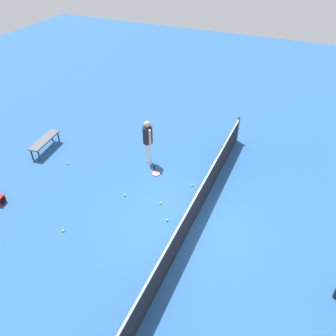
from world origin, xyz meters
name	(u,v)px	position (x,y,z in m)	size (l,w,h in m)	color
ground_plane	(192,225)	(0.00, 0.00, 0.00)	(40.00, 40.00, 0.00)	#265693
court_net	(193,212)	(0.00, 0.00, 0.50)	(10.09, 0.09, 1.07)	#4C4C51
player_near_side	(148,139)	(-2.27, -2.53, 1.01)	(0.48, 0.48, 1.70)	white
tennis_racket_near_player	(156,173)	(-1.80, -2.02, 0.01)	(0.58, 0.48, 0.03)	red
tennis_ball_near_player	(192,185)	(-1.66, -0.61, 0.03)	(0.07, 0.07, 0.07)	#C6E033
tennis_ball_by_net	(167,220)	(0.16, -0.72, 0.03)	(0.07, 0.07, 0.07)	#C6E033
tennis_ball_midcourt	(160,203)	(-0.43, -1.21, 0.03)	(0.07, 0.07, 0.07)	#C6E033
tennis_ball_baseline	(125,195)	(-0.31, -2.41, 0.03)	(0.07, 0.07, 0.07)	#C6E033
tennis_ball_stray_left	(68,163)	(-1.00, -5.15, 0.03)	(0.07, 0.07, 0.07)	#C6E033
tennis_ball_stray_right	(63,231)	(1.73, -3.26, 0.03)	(0.07, 0.07, 0.07)	#C6E033
courtside_bench	(44,141)	(-1.42, -6.47, 0.42)	(1.54, 0.59, 0.48)	#595960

